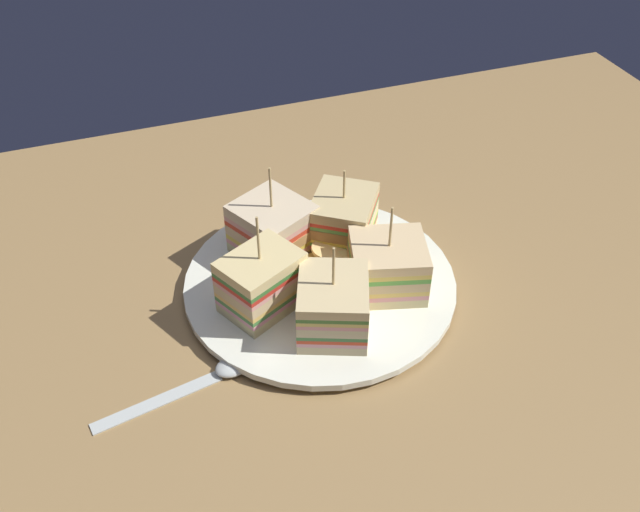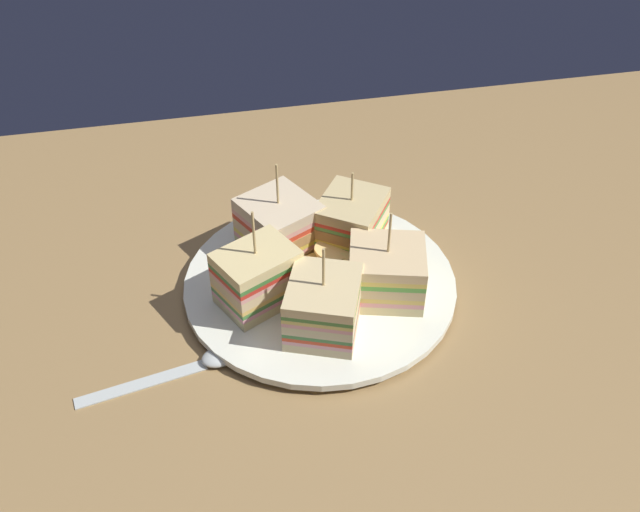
{
  "view_description": "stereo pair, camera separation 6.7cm",
  "coord_description": "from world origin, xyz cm",
  "px_view_note": "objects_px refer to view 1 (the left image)",
  "views": [
    {
      "loc": [
        16.89,
        47.87,
        47.61
      ],
      "look_at": [
        0.0,
        0.0,
        4.29
      ],
      "focal_mm": 39.74,
      "sensor_mm": 36.0,
      "label": 1
    },
    {
      "loc": [
        10.47,
        49.67,
        47.61
      ],
      "look_at": [
        0.0,
        0.0,
        4.29
      ],
      "focal_mm": 39.74,
      "sensor_mm": 36.0,
      "label": 2
    }
  ],
  "objects_px": {
    "sandwich_wedge_3": "(273,229)",
    "chip_pile": "(335,263)",
    "sandwich_wedge_2": "(343,220)",
    "sandwich_wedge_1": "(387,266)",
    "sandwich_wedge_4": "(262,282)",
    "plate": "(320,283)",
    "spoon": "(211,376)",
    "sandwich_wedge_0": "(333,306)"
  },
  "relations": [
    {
      "from": "plate",
      "to": "sandwich_wedge_4",
      "type": "relative_size",
      "value": 2.55
    },
    {
      "from": "sandwich_wedge_3",
      "to": "sandwich_wedge_4",
      "type": "bearing_deg",
      "value": -51.44
    },
    {
      "from": "plate",
      "to": "sandwich_wedge_3",
      "type": "xyz_separation_m",
      "value": [
        0.03,
        -0.06,
        0.03
      ]
    },
    {
      "from": "plate",
      "to": "spoon",
      "type": "xyz_separation_m",
      "value": [
        0.13,
        0.08,
        -0.0
      ]
    },
    {
      "from": "sandwich_wedge_3",
      "to": "chip_pile",
      "type": "bearing_deg",
      "value": 15.17
    },
    {
      "from": "sandwich_wedge_0",
      "to": "sandwich_wedge_2",
      "type": "height_order",
      "value": "sandwich_wedge_0"
    },
    {
      "from": "sandwich_wedge_0",
      "to": "plate",
      "type": "bearing_deg",
      "value": 12.16
    },
    {
      "from": "sandwich_wedge_2",
      "to": "sandwich_wedge_4",
      "type": "xyz_separation_m",
      "value": [
        0.1,
        0.06,
        0.0
      ]
    },
    {
      "from": "sandwich_wedge_3",
      "to": "spoon",
      "type": "bearing_deg",
      "value": -63.57
    },
    {
      "from": "sandwich_wedge_2",
      "to": "spoon",
      "type": "xyz_separation_m",
      "value": [
        0.17,
        0.12,
        -0.04
      ]
    },
    {
      "from": "sandwich_wedge_1",
      "to": "spoon",
      "type": "distance_m",
      "value": 0.19
    },
    {
      "from": "sandwich_wedge_0",
      "to": "sandwich_wedge_1",
      "type": "relative_size",
      "value": 0.99
    },
    {
      "from": "sandwich_wedge_2",
      "to": "chip_pile",
      "type": "xyz_separation_m",
      "value": [
        0.02,
        0.04,
        -0.02
      ]
    },
    {
      "from": "sandwich_wedge_1",
      "to": "sandwich_wedge_3",
      "type": "xyz_separation_m",
      "value": [
        0.09,
        -0.09,
        0.0
      ]
    },
    {
      "from": "sandwich_wedge_0",
      "to": "sandwich_wedge_1",
      "type": "xyz_separation_m",
      "value": [
        -0.07,
        -0.03,
        -0.0
      ]
    },
    {
      "from": "sandwich_wedge_1",
      "to": "sandwich_wedge_4",
      "type": "relative_size",
      "value": 0.9
    },
    {
      "from": "sandwich_wedge_2",
      "to": "spoon",
      "type": "distance_m",
      "value": 0.21
    },
    {
      "from": "chip_pile",
      "to": "spoon",
      "type": "distance_m",
      "value": 0.17
    },
    {
      "from": "chip_pile",
      "to": "sandwich_wedge_2",
      "type": "bearing_deg",
      "value": -120.2
    },
    {
      "from": "sandwich_wedge_2",
      "to": "chip_pile",
      "type": "bearing_deg",
      "value": 4.13
    },
    {
      "from": "spoon",
      "to": "sandwich_wedge_3",
      "type": "bearing_deg",
      "value": 42.98
    },
    {
      "from": "sandwich_wedge_1",
      "to": "sandwich_wedge_3",
      "type": "distance_m",
      "value": 0.12
    },
    {
      "from": "plate",
      "to": "sandwich_wedge_0",
      "type": "bearing_deg",
      "value": 80.84
    },
    {
      "from": "sandwich_wedge_0",
      "to": "sandwich_wedge_2",
      "type": "relative_size",
      "value": 1.02
    },
    {
      "from": "sandwich_wedge_0",
      "to": "spoon",
      "type": "height_order",
      "value": "sandwich_wedge_0"
    },
    {
      "from": "plate",
      "to": "sandwich_wedge_2",
      "type": "bearing_deg",
      "value": -130.97
    },
    {
      "from": "sandwich_wedge_1",
      "to": "sandwich_wedge_4",
      "type": "distance_m",
      "value": 0.12
    },
    {
      "from": "plate",
      "to": "sandwich_wedge_0",
      "type": "xyz_separation_m",
      "value": [
        0.01,
        0.06,
        0.03
      ]
    },
    {
      "from": "spoon",
      "to": "chip_pile",
      "type": "bearing_deg",
      "value": 18.79
    },
    {
      "from": "plate",
      "to": "sandwich_wedge_0",
      "type": "relative_size",
      "value": 2.85
    },
    {
      "from": "plate",
      "to": "sandwich_wedge_4",
      "type": "height_order",
      "value": "sandwich_wedge_4"
    },
    {
      "from": "sandwich_wedge_3",
      "to": "plate",
      "type": "bearing_deg",
      "value": 0.08
    },
    {
      "from": "sandwich_wedge_1",
      "to": "spoon",
      "type": "height_order",
      "value": "sandwich_wedge_1"
    },
    {
      "from": "chip_pile",
      "to": "sandwich_wedge_3",
      "type": "bearing_deg",
      "value": -47.4
    },
    {
      "from": "sandwich_wedge_4",
      "to": "chip_pile",
      "type": "relative_size",
      "value": 1.5
    },
    {
      "from": "chip_pile",
      "to": "spoon",
      "type": "height_order",
      "value": "chip_pile"
    },
    {
      "from": "sandwich_wedge_1",
      "to": "chip_pile",
      "type": "relative_size",
      "value": 1.35
    },
    {
      "from": "sandwich_wedge_0",
      "to": "sandwich_wedge_2",
      "type": "distance_m",
      "value": 0.12
    },
    {
      "from": "sandwich_wedge_0",
      "to": "chip_pile",
      "type": "xyz_separation_m",
      "value": [
        -0.03,
        -0.07,
        -0.01
      ]
    },
    {
      "from": "plate",
      "to": "sandwich_wedge_3",
      "type": "distance_m",
      "value": 0.07
    },
    {
      "from": "sandwich_wedge_0",
      "to": "sandwich_wedge_4",
      "type": "bearing_deg",
      "value": 69.03
    },
    {
      "from": "sandwich_wedge_1",
      "to": "sandwich_wedge_4",
      "type": "height_order",
      "value": "sandwich_wedge_4"
    }
  ]
}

